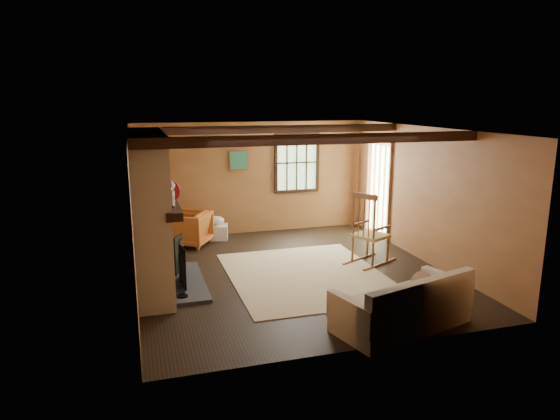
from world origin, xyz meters
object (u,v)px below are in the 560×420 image
object	(u,v)px
rocking_chair	(369,233)
laundry_basket	(216,232)
armchair	(189,228)
sofa	(405,309)
fireplace	(152,218)

from	to	relation	value
rocking_chair	laundry_basket	distance (m)	3.34
armchair	sofa	bearing A→B (deg)	57.62
sofa	laundry_basket	distance (m)	5.07
fireplace	sofa	bearing A→B (deg)	-38.67
laundry_basket	sofa	bearing A→B (deg)	-71.16
fireplace	sofa	size ratio (longest dim) A/B	1.23
fireplace	rocking_chair	bearing A→B (deg)	1.37
fireplace	sofa	distance (m)	3.91
fireplace	armchair	world-z (taller)	fireplace
rocking_chair	armchair	xyz separation A→B (m)	(-2.92, 2.04, -0.21)
rocking_chair	laundry_basket	world-z (taller)	rocking_chair
sofa	armchair	size ratio (longest dim) A/B	2.60
rocking_chair	sofa	bearing A→B (deg)	136.54
armchair	laundry_basket	bearing A→B (deg)	148.24
armchair	rocking_chair	bearing A→B (deg)	86.69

